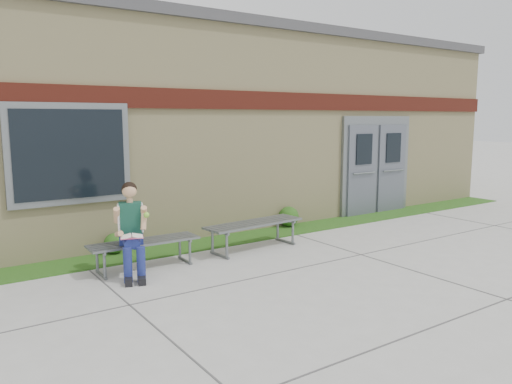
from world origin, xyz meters
TOP-DOWN VIEW (x-y plane):
  - ground at (0.00, 0.00)m, footprint 80.00×80.00m
  - grass_strip at (0.00, 2.60)m, footprint 16.00×0.80m
  - school_building at (-0.00, 5.99)m, footprint 16.20×6.22m
  - bench_left at (-2.27, 1.82)m, footprint 1.67×0.48m
  - bench_right at (-0.27, 1.82)m, footprint 1.87×0.67m
  - girl at (-2.53, 1.62)m, footprint 0.57×0.88m
  - shrub_mid at (-2.39, 2.85)m, footprint 0.34×0.34m
  - shrub_east at (1.30, 2.85)m, footprint 0.42×0.42m

SIDE VIEW (x-z plane):
  - ground at x=0.00m, z-range 0.00..0.00m
  - grass_strip at x=0.00m, z-range 0.00..0.02m
  - shrub_mid at x=-2.39m, z-range 0.02..0.36m
  - shrub_east at x=1.30m, z-range 0.02..0.44m
  - bench_left at x=-2.27m, z-range 0.12..0.55m
  - bench_right at x=-0.27m, z-range 0.13..0.61m
  - girl at x=-2.53m, z-range 0.02..1.37m
  - school_building at x=0.00m, z-range 0.00..4.20m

